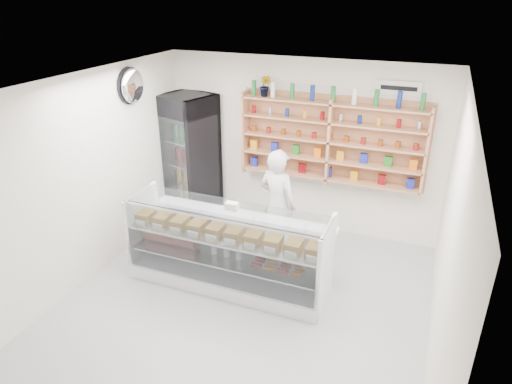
% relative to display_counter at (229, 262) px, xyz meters
% --- Properties ---
extents(room, '(5.00, 5.00, 5.00)m').
position_rel_display_counter_xyz_m(room, '(0.37, -0.48, 1.07)').
color(room, '#A8A9AD').
rests_on(room, ground).
extents(display_counter, '(2.71, 0.81, 1.18)m').
position_rel_display_counter_xyz_m(display_counter, '(0.00, 0.00, 0.00)').
color(display_counter, white).
rests_on(display_counter, floor).
extents(shop_worker, '(0.71, 0.56, 1.69)m').
position_rel_display_counter_xyz_m(shop_worker, '(0.36, 0.94, 0.51)').
color(shop_worker, silver).
rests_on(shop_worker, floor).
extents(drinks_cooler, '(0.96, 0.95, 2.16)m').
position_rel_display_counter_xyz_m(drinks_cooler, '(-1.48, 1.66, 0.75)').
color(drinks_cooler, black).
rests_on(drinks_cooler, floor).
extents(wall_shelving, '(2.84, 0.28, 1.33)m').
position_rel_display_counter_xyz_m(wall_shelving, '(0.87, 1.86, 1.26)').
color(wall_shelving, tan).
rests_on(wall_shelving, back_wall).
extents(potted_plant, '(0.20, 0.17, 0.33)m').
position_rel_display_counter_xyz_m(potted_plant, '(-0.19, 1.86, 2.03)').
color(potted_plant, '#1E6626').
rests_on(potted_plant, wall_shelving).
extents(security_mirror, '(0.15, 0.50, 0.50)m').
position_rel_display_counter_xyz_m(security_mirror, '(-1.80, 0.72, 2.12)').
color(security_mirror, silver).
rests_on(security_mirror, left_wall).
extents(wall_sign, '(0.62, 0.03, 0.20)m').
position_rel_display_counter_xyz_m(wall_sign, '(1.77, 1.99, 2.12)').
color(wall_sign, white).
rests_on(wall_sign, back_wall).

